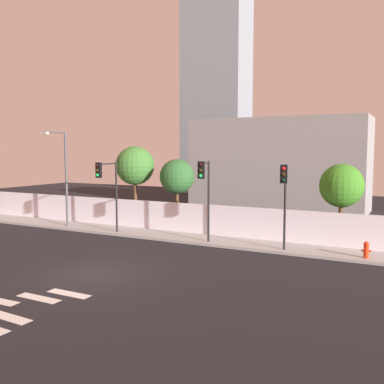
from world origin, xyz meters
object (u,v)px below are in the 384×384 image
traffic_light_left (205,183)px  roadside_tree_midleft (177,177)px  traffic_light_center (107,181)px  street_lamp_curbside (63,170)px  fire_hydrant (366,249)px  roadside_tree_leftmost (135,166)px  roadside_tree_midright (342,186)px  traffic_light_right (284,188)px

traffic_light_left → roadside_tree_midleft: roadside_tree_midleft is taller
traffic_light_left → traffic_light_center: size_ratio=1.03×
roadside_tree_midleft → street_lamp_curbside: bearing=-157.5°
traffic_light_left → fire_hydrant: traffic_light_left is taller
fire_hydrant → roadside_tree_leftmost: (-15.12, 2.77, 3.60)m
traffic_light_left → street_lamp_curbside: bearing=176.2°
traffic_light_left → street_lamp_curbside: (-10.79, 0.71, 0.46)m
traffic_light_center → roadside_tree_midleft: 4.63m
street_lamp_curbside → roadside_tree_midleft: (7.04, 2.92, -0.40)m
fire_hydrant → roadside_tree_midleft: size_ratio=0.17×
street_lamp_curbside → fire_hydrant: 19.15m
roadside_tree_midleft → roadside_tree_midright: 10.21m
roadside_tree_leftmost → street_lamp_curbside: bearing=-142.0°
traffic_light_left → fire_hydrant: (8.06, 0.86, -2.89)m
traffic_light_right → traffic_light_left: bearing=-176.0°
roadside_tree_leftmost → roadside_tree_midright: size_ratio=1.23×
roadside_tree_leftmost → roadside_tree_midleft: roadside_tree_leftmost is taller
roadside_tree_leftmost → traffic_light_center: bearing=-81.8°
traffic_light_left → roadside_tree_midleft: (-3.75, 3.63, 0.06)m
traffic_light_right → fire_hydrant: (3.82, 0.57, -2.77)m
traffic_light_right → fire_hydrant: bearing=8.5°
roadside_tree_leftmost → roadside_tree_midleft: 3.37m
traffic_light_left → traffic_light_right: size_ratio=1.03×
traffic_light_center → fire_hydrant: size_ratio=5.54×
traffic_light_center → roadside_tree_leftmost: bearing=98.2°
traffic_light_right → street_lamp_curbside: 15.05m
roadside_tree_leftmost → roadside_tree_midright: roadside_tree_leftmost is taller
traffic_light_left → fire_hydrant: size_ratio=5.70×
traffic_light_center → fire_hydrant: bearing=3.7°
traffic_light_right → street_lamp_curbside: street_lamp_curbside is taller
roadside_tree_midleft → roadside_tree_midright: bearing=-0.0°
street_lamp_curbside → traffic_light_right: bearing=-1.6°
traffic_light_center → roadside_tree_midright: 13.50m
roadside_tree_midright → traffic_light_left: bearing=-150.6°
fire_hydrant → roadside_tree_leftmost: roadside_tree_leftmost is taller
traffic_light_left → traffic_light_right: 4.25m
roadside_tree_midright → fire_hydrant: bearing=-59.9°
street_lamp_curbside → roadside_tree_leftmost: 4.75m
traffic_light_right → roadside_tree_midright: (2.22, 3.34, -0.04)m
traffic_light_center → traffic_light_right: same height
fire_hydrant → roadside_tree_midright: 4.20m
traffic_light_center → street_lamp_curbside: size_ratio=0.69×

